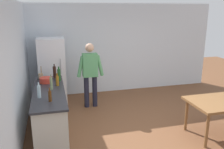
{
  "coord_description": "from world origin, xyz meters",
  "views": [
    {
      "loc": [
        -1.92,
        -4.03,
        2.52
      ],
      "look_at": [
        -0.47,
        1.44,
        0.96
      ],
      "focal_mm": 38.04,
      "sensor_mm": 36.0,
      "label": 1
    }
  ],
  "objects_px": {
    "person": "(90,71)",
    "bottle_water_clear": "(39,91)",
    "dining_table": "(224,104)",
    "utensil_jar": "(41,76)",
    "refrigerator": "(52,71)",
    "bottle_vinegar_tall": "(51,83)",
    "bottle_oil_amber": "(57,81)",
    "cooking_pot": "(46,80)",
    "bottle_wine_green": "(59,75)",
    "bottle_beer_brown": "(50,96)",
    "bottle_wine_dark": "(55,72)"
  },
  "relations": [
    {
      "from": "person",
      "to": "bottle_water_clear",
      "type": "bearing_deg",
      "value": -130.36
    },
    {
      "from": "dining_table",
      "to": "utensil_jar",
      "type": "relative_size",
      "value": 4.37
    },
    {
      "from": "refrigerator",
      "to": "bottle_water_clear",
      "type": "bearing_deg",
      "value": -97.78
    },
    {
      "from": "refrigerator",
      "to": "bottle_vinegar_tall",
      "type": "distance_m",
      "value": 1.56
    },
    {
      "from": "dining_table",
      "to": "bottle_oil_amber",
      "type": "distance_m",
      "value": 3.5
    },
    {
      "from": "cooking_pot",
      "to": "bottle_vinegar_tall",
      "type": "distance_m",
      "value": 0.55
    },
    {
      "from": "bottle_oil_amber",
      "to": "cooking_pot",
      "type": "bearing_deg",
      "value": 129.13
    },
    {
      "from": "bottle_water_clear",
      "to": "bottle_vinegar_tall",
      "type": "height_order",
      "value": "bottle_vinegar_tall"
    },
    {
      "from": "refrigerator",
      "to": "person",
      "type": "bearing_deg",
      "value": -30.23
    },
    {
      "from": "refrigerator",
      "to": "person",
      "type": "relative_size",
      "value": 1.06
    },
    {
      "from": "dining_table",
      "to": "bottle_vinegar_tall",
      "type": "distance_m",
      "value": 3.55
    },
    {
      "from": "refrigerator",
      "to": "person",
      "type": "xyz_separation_m",
      "value": [
        0.95,
        -0.55,
        0.08
      ]
    },
    {
      "from": "person",
      "to": "bottle_wine_green",
      "type": "relative_size",
      "value": 5.0
    },
    {
      "from": "bottle_water_clear",
      "to": "refrigerator",
      "type": "bearing_deg",
      "value": 82.22
    },
    {
      "from": "bottle_water_clear",
      "to": "bottle_beer_brown",
      "type": "bearing_deg",
      "value": -51.26
    },
    {
      "from": "person",
      "to": "bottle_beer_brown",
      "type": "height_order",
      "value": "person"
    },
    {
      "from": "bottle_wine_dark",
      "to": "bottle_water_clear",
      "type": "bearing_deg",
      "value": -103.7
    },
    {
      "from": "bottle_wine_green",
      "to": "bottle_vinegar_tall",
      "type": "relative_size",
      "value": 1.06
    },
    {
      "from": "bottle_vinegar_tall",
      "to": "person",
      "type": "bearing_deg",
      "value": 45.35
    },
    {
      "from": "bottle_wine_dark",
      "to": "bottle_water_clear",
      "type": "height_order",
      "value": "bottle_wine_dark"
    },
    {
      "from": "refrigerator",
      "to": "bottle_beer_brown",
      "type": "bearing_deg",
      "value": -91.95
    },
    {
      "from": "bottle_beer_brown",
      "to": "bottle_wine_dark",
      "type": "bearing_deg",
      "value": 85.31
    },
    {
      "from": "utensil_jar",
      "to": "bottle_wine_green",
      "type": "relative_size",
      "value": 0.94
    },
    {
      "from": "bottle_beer_brown",
      "to": "bottle_oil_amber",
      "type": "height_order",
      "value": "bottle_oil_amber"
    },
    {
      "from": "dining_table",
      "to": "bottle_wine_green",
      "type": "bearing_deg",
      "value": 151.02
    },
    {
      "from": "bottle_beer_brown",
      "to": "bottle_oil_amber",
      "type": "bearing_deg",
      "value": 79.45
    },
    {
      "from": "cooking_pot",
      "to": "bottle_vinegar_tall",
      "type": "xyz_separation_m",
      "value": [
        0.11,
        -0.53,
        0.08
      ]
    },
    {
      "from": "dining_table",
      "to": "utensil_jar",
      "type": "distance_m",
      "value": 4.1
    },
    {
      "from": "person",
      "to": "bottle_oil_amber",
      "type": "distance_m",
      "value": 1.16
    },
    {
      "from": "cooking_pot",
      "to": "bottle_water_clear",
      "type": "xyz_separation_m",
      "value": [
        -0.12,
        -0.96,
        0.07
      ]
    },
    {
      "from": "utensil_jar",
      "to": "bottle_water_clear",
      "type": "distance_m",
      "value": 1.28
    },
    {
      "from": "bottle_wine_green",
      "to": "cooking_pot",
      "type": "bearing_deg",
      "value": -166.18
    },
    {
      "from": "bottle_beer_brown",
      "to": "bottle_water_clear",
      "type": "relative_size",
      "value": 0.87
    },
    {
      "from": "dining_table",
      "to": "bottle_beer_brown",
      "type": "relative_size",
      "value": 5.38
    },
    {
      "from": "bottle_water_clear",
      "to": "bottle_wine_green",
      "type": "bearing_deg",
      "value": 68.02
    },
    {
      "from": "refrigerator",
      "to": "bottle_vinegar_tall",
      "type": "xyz_separation_m",
      "value": [
        -0.04,
        -1.56,
        0.14
      ]
    },
    {
      "from": "utensil_jar",
      "to": "refrigerator",
      "type": "bearing_deg",
      "value": 69.13
    },
    {
      "from": "dining_table",
      "to": "bottle_oil_amber",
      "type": "bearing_deg",
      "value": 156.89
    },
    {
      "from": "utensil_jar",
      "to": "bottle_wine_dark",
      "type": "bearing_deg",
      "value": 10.31
    },
    {
      "from": "person",
      "to": "bottle_beer_brown",
      "type": "bearing_deg",
      "value": -121.38
    },
    {
      "from": "cooking_pot",
      "to": "bottle_oil_amber",
      "type": "bearing_deg",
      "value": -50.87
    },
    {
      "from": "bottle_beer_brown",
      "to": "bottle_wine_green",
      "type": "relative_size",
      "value": 0.76
    },
    {
      "from": "dining_table",
      "to": "bottle_wine_dark",
      "type": "bearing_deg",
      "value": 147.81
    },
    {
      "from": "refrigerator",
      "to": "dining_table",
      "type": "distance_m",
      "value": 4.27
    },
    {
      "from": "bottle_oil_amber",
      "to": "utensil_jar",
      "type": "bearing_deg",
      "value": 120.68
    },
    {
      "from": "utensil_jar",
      "to": "bottle_oil_amber",
      "type": "height_order",
      "value": "utensil_jar"
    },
    {
      "from": "cooking_pot",
      "to": "bottle_wine_dark",
      "type": "bearing_deg",
      "value": 60.73
    },
    {
      "from": "dining_table",
      "to": "bottle_water_clear",
      "type": "height_order",
      "value": "bottle_water_clear"
    },
    {
      "from": "dining_table",
      "to": "bottle_vinegar_tall",
      "type": "bearing_deg",
      "value": 161.11
    },
    {
      "from": "bottle_oil_amber",
      "to": "bottle_wine_green",
      "type": "bearing_deg",
      "value": 81.76
    }
  ]
}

